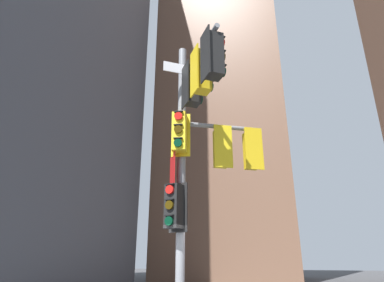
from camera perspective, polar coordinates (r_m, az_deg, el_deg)
name	(u,v)px	position (r m, az deg, el deg)	size (l,w,h in m)	color
building_tower_left	(7,19)	(31.70, -29.66, 18.12)	(16.81, 16.81, 40.04)	#4C5460
building_mid_block	(226,76)	(39.80, 5.98, 11.26)	(12.69, 12.69, 44.80)	brown
signal_pole_assembly	(199,138)	(7.85, 1.23, 0.51)	(2.32, 3.25, 7.36)	gray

